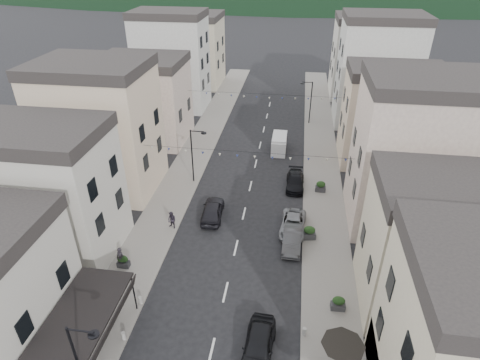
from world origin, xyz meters
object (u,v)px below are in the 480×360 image
Objects in this scene: delivery_van at (279,143)px; parked_car_c at (293,225)px; parked_car_b at (292,239)px; parked_car_d at (295,181)px; pedestrian_a at (121,258)px; pedestrian_b at (172,220)px; parked_car_e at (213,210)px; parked_car_a at (259,345)px.

parked_car_c is at bearing -82.22° from delivery_van.
parked_car_d is (0.00, 9.58, -0.06)m from parked_car_b.
parked_car_b is 17.96m from delivery_van.
parked_car_b is 2.29× the size of pedestrian_a.
parked_car_e is at bearing 59.03° from pedestrian_b.
parked_car_d is 19.36m from pedestrian_a.
parked_car_b is at bearing 19.49° from pedestrian_b.
pedestrian_b is (-8.89, 11.48, 0.17)m from parked_car_a.
parked_car_e is at bearing 115.70° from parked_car_a.
parked_car_b is 13.87m from pedestrian_a.
parked_car_e is at bearing 158.51° from parked_car_b.
parked_car_c is 1.02× the size of parked_car_e.
delivery_van is (-2.17, 8.24, 0.37)m from parked_car_d.
parked_car_a is 1.01× the size of parked_car_e.
parked_car_a is at bearing -28.72° from pedestrian_b.
parked_car_d is (1.69, 20.32, -0.13)m from parked_car_a.
parked_car_a reaches higher than parked_car_c.
parked_car_a is 14.52m from pedestrian_b.
pedestrian_b is (2.46, 5.47, -0.11)m from pedestrian_a.
parked_car_e is at bearing -138.59° from parked_car_d.
parked_car_d is 2.69× the size of pedestrian_b.
parked_car_b is at bearing -86.89° from parked_car_c.
parked_car_c is 7.47m from parked_car_e.
pedestrian_b reaches higher than parked_car_c.
parked_car_b is 0.96× the size of parked_car_d.
pedestrian_a is at bearing -115.77° from delivery_van.
delivery_van reaches higher than parked_car_c.
pedestrian_b is (-10.58, -1.29, 0.30)m from parked_car_c.
pedestrian_a reaches higher than parked_car_a.
pedestrian_a reaches higher than parked_car_d.
parked_car_d is 0.98× the size of parked_car_e.
delivery_van is at bearing 94.10° from parked_car_a.
delivery_van reaches higher than parked_car_a.
parked_car_a is at bearing 108.98° from parked_car_e.
parked_car_a is 12.88m from parked_car_c.
delivery_van reaches higher than parked_car_e.
parked_car_a is 2.76× the size of pedestrian_b.
delivery_van is 25.04m from pedestrian_a.
pedestrian_a is 1.13× the size of pedestrian_b.
parked_car_c is (0.00, 2.03, -0.06)m from parked_car_b.
parked_car_b is 2.03m from parked_car_c.
delivery_van is 2.31× the size of pedestrian_a.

